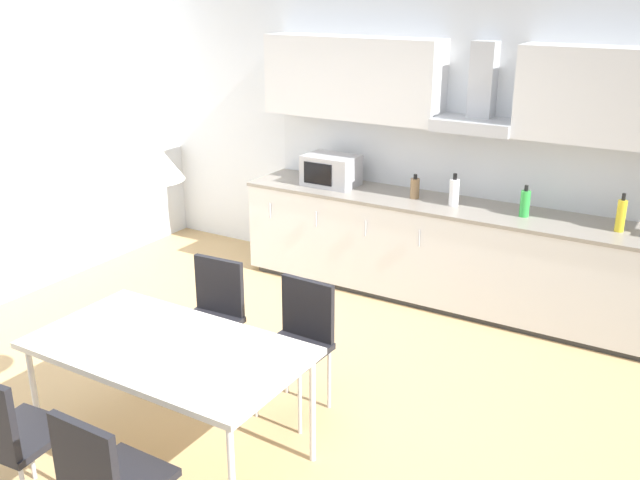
{
  "coord_description": "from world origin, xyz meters",
  "views": [
    {
      "loc": [
        2.5,
        -3.4,
        2.64
      ],
      "look_at": [
        0.16,
        0.49,
        1.0
      ],
      "focal_mm": 40.0,
      "sensor_mm": 36.0,
      "label": 1
    }
  ],
  "objects_px": {
    "chair_near_left": "(7,430)",
    "pendant_lamp": "(152,159)",
    "bottle_brown": "(415,188)",
    "dining_table": "(168,352)",
    "bottle_yellow": "(621,215)",
    "chair_near_right": "(105,476)",
    "chair_far_right": "(299,334)",
    "microwave": "(331,170)",
    "bottle_white": "(454,192)",
    "chair_far_left": "(212,309)",
    "bottle_green": "(525,203)"
  },
  "relations": [
    {
      "from": "microwave",
      "to": "bottle_white",
      "type": "relative_size",
      "value": 1.75
    },
    {
      "from": "microwave",
      "to": "dining_table",
      "type": "xyz_separation_m",
      "value": [
        0.63,
        -2.9,
        -0.34
      ]
    },
    {
      "from": "chair_far_left",
      "to": "dining_table",
      "type": "bearing_deg",
      "value": -66.3
    },
    {
      "from": "bottle_brown",
      "to": "bottle_green",
      "type": "relative_size",
      "value": 0.83
    },
    {
      "from": "bottle_white",
      "to": "chair_far_left",
      "type": "distance_m",
      "value": 2.31
    },
    {
      "from": "bottle_brown",
      "to": "chair_near_right",
      "type": "xyz_separation_m",
      "value": [
        0.14,
        -3.72,
        -0.44
      ]
    },
    {
      "from": "microwave",
      "to": "bottle_yellow",
      "type": "distance_m",
      "value": 2.51
    },
    {
      "from": "bottle_brown",
      "to": "bottle_yellow",
      "type": "bearing_deg",
      "value": -0.59
    },
    {
      "from": "bottle_brown",
      "to": "chair_far_left",
      "type": "distance_m",
      "value": 2.21
    },
    {
      "from": "microwave",
      "to": "chair_near_left",
      "type": "bearing_deg",
      "value": -85.66
    },
    {
      "from": "chair_far_left",
      "to": "bottle_brown",
      "type": "bearing_deg",
      "value": 74.87
    },
    {
      "from": "bottle_yellow",
      "to": "pendant_lamp",
      "type": "distance_m",
      "value": 3.54
    },
    {
      "from": "bottle_white",
      "to": "bottle_brown",
      "type": "bearing_deg",
      "value": 175.02
    },
    {
      "from": "chair_near_left",
      "to": "microwave",
      "type": "bearing_deg",
      "value": 94.34
    },
    {
      "from": "dining_table",
      "to": "pendant_lamp",
      "type": "distance_m",
      "value": 1.11
    },
    {
      "from": "chair_near_left",
      "to": "pendant_lamp",
      "type": "bearing_deg",
      "value": 67.0
    },
    {
      "from": "chair_near_right",
      "to": "pendant_lamp",
      "type": "bearing_deg",
      "value": 113.39
    },
    {
      "from": "bottle_green",
      "to": "chair_far_right",
      "type": "relative_size",
      "value": 0.3
    },
    {
      "from": "pendant_lamp",
      "to": "bottle_yellow",
      "type": "bearing_deg",
      "value": 56.9
    },
    {
      "from": "microwave",
      "to": "bottle_brown",
      "type": "xyz_separation_m",
      "value": [
        0.84,
        0.01,
        -0.05
      ]
    },
    {
      "from": "chair_far_right",
      "to": "chair_near_left",
      "type": "relative_size",
      "value": 1.0
    },
    {
      "from": "bottle_brown",
      "to": "chair_near_right",
      "type": "height_order",
      "value": "bottle_brown"
    },
    {
      "from": "chair_near_right",
      "to": "chair_near_left",
      "type": "xyz_separation_m",
      "value": [
        -0.7,
        0.0,
        0.0
      ]
    },
    {
      "from": "bottle_white",
      "to": "chair_far_right",
      "type": "height_order",
      "value": "bottle_white"
    },
    {
      "from": "bottle_brown",
      "to": "chair_far_left",
      "type": "bearing_deg",
      "value": -105.13
    },
    {
      "from": "microwave",
      "to": "chair_far_right",
      "type": "height_order",
      "value": "microwave"
    },
    {
      "from": "chair_far_right",
      "to": "chair_near_left",
      "type": "xyz_separation_m",
      "value": [
        -0.7,
        -1.63,
        0.0
      ]
    },
    {
      "from": "microwave",
      "to": "chair_far_left",
      "type": "height_order",
      "value": "microwave"
    },
    {
      "from": "bottle_brown",
      "to": "pendant_lamp",
      "type": "bearing_deg",
      "value": -94.09
    },
    {
      "from": "bottle_white",
      "to": "dining_table",
      "type": "bearing_deg",
      "value": -101.33
    },
    {
      "from": "chair_far_left",
      "to": "chair_far_right",
      "type": "relative_size",
      "value": 1.0
    },
    {
      "from": "bottle_yellow",
      "to": "dining_table",
      "type": "relative_size",
      "value": 0.19
    },
    {
      "from": "microwave",
      "to": "dining_table",
      "type": "height_order",
      "value": "microwave"
    },
    {
      "from": "bottle_white",
      "to": "dining_table",
      "type": "distance_m",
      "value": 2.95
    },
    {
      "from": "microwave",
      "to": "bottle_brown",
      "type": "height_order",
      "value": "microwave"
    },
    {
      "from": "pendant_lamp",
      "to": "bottle_green",
      "type": "bearing_deg",
      "value": 67.96
    },
    {
      "from": "dining_table",
      "to": "chair_far_right",
      "type": "distance_m",
      "value": 0.9
    },
    {
      "from": "dining_table",
      "to": "chair_far_left",
      "type": "xyz_separation_m",
      "value": [
        -0.36,
        0.82,
        -0.15
      ]
    },
    {
      "from": "microwave",
      "to": "dining_table",
      "type": "distance_m",
      "value": 2.99
    },
    {
      "from": "bottle_brown",
      "to": "bottle_white",
      "type": "relative_size",
      "value": 0.78
    },
    {
      "from": "pendant_lamp",
      "to": "bottle_brown",
      "type": "bearing_deg",
      "value": 85.91
    },
    {
      "from": "chair_near_right",
      "to": "chair_far_right",
      "type": "bearing_deg",
      "value": 89.91
    },
    {
      "from": "bottle_brown",
      "to": "bottle_white",
      "type": "distance_m",
      "value": 0.37
    },
    {
      "from": "chair_far_left",
      "to": "chair_far_right",
      "type": "height_order",
      "value": "same"
    },
    {
      "from": "bottle_brown",
      "to": "dining_table",
      "type": "distance_m",
      "value": 2.93
    },
    {
      "from": "chair_far_right",
      "to": "bottle_white",
      "type": "bearing_deg",
      "value": 83.88
    },
    {
      "from": "bottle_brown",
      "to": "pendant_lamp",
      "type": "xyz_separation_m",
      "value": [
        -0.21,
        -2.91,
        0.82
      ]
    },
    {
      "from": "bottle_white",
      "to": "chair_far_left",
      "type": "xyz_separation_m",
      "value": [
        -0.93,
        -2.06,
        -0.47
      ]
    },
    {
      "from": "bottle_green",
      "to": "dining_table",
      "type": "distance_m",
      "value": 3.13
    },
    {
      "from": "dining_table",
      "to": "bottle_green",
      "type": "bearing_deg",
      "value": 67.96
    }
  ]
}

